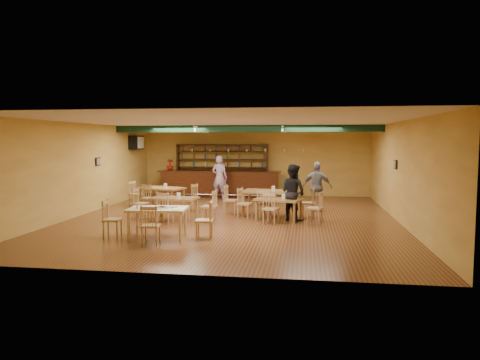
% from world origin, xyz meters
% --- Properties ---
extents(floor, '(12.00, 12.00, 0.00)m').
position_xyz_m(floor, '(0.00, 0.00, 0.00)').
color(floor, '#542918').
rests_on(floor, ground).
extents(ceiling_beam, '(10.00, 0.30, 0.25)m').
position_xyz_m(ceiling_beam, '(0.00, 2.80, 2.87)').
color(ceiling_beam, black).
rests_on(ceiling_beam, ceiling).
extents(track_rail_left, '(0.05, 2.50, 0.05)m').
position_xyz_m(track_rail_left, '(-1.80, 3.40, 2.94)').
color(track_rail_left, white).
rests_on(track_rail_left, ceiling).
extents(track_rail_right, '(0.05, 2.50, 0.05)m').
position_xyz_m(track_rail_right, '(1.40, 3.40, 2.94)').
color(track_rail_right, white).
rests_on(track_rail_right, ceiling).
extents(ac_unit, '(0.34, 0.70, 0.48)m').
position_xyz_m(ac_unit, '(-4.80, 4.20, 2.35)').
color(ac_unit, white).
rests_on(ac_unit, wall_left).
extents(picture_left, '(0.04, 0.34, 0.28)m').
position_xyz_m(picture_left, '(-4.97, 1.00, 1.70)').
color(picture_left, black).
rests_on(picture_left, wall_left).
extents(picture_right, '(0.04, 0.34, 0.28)m').
position_xyz_m(picture_right, '(4.97, 0.50, 1.70)').
color(picture_right, black).
rests_on(picture_right, wall_right).
extents(bar_counter, '(5.31, 0.85, 1.13)m').
position_xyz_m(bar_counter, '(-1.44, 5.15, 0.56)').
color(bar_counter, '#34110A').
rests_on(bar_counter, ground).
extents(back_bar_hutch, '(4.11, 0.40, 2.28)m').
position_xyz_m(back_bar_hutch, '(-1.44, 5.78, 1.14)').
color(back_bar_hutch, '#34110A').
rests_on(back_bar_hutch, ground).
extents(poinsettia, '(0.35, 0.35, 0.48)m').
position_xyz_m(poinsettia, '(-3.65, 5.15, 1.37)').
color(poinsettia, '#9D160E').
rests_on(poinsettia, bar_counter).
extents(dining_table_a, '(1.73, 1.34, 0.76)m').
position_xyz_m(dining_table_a, '(-2.84, 1.56, 0.38)').
color(dining_table_a, olive).
rests_on(dining_table_a, ground).
extents(dining_table_b, '(1.74, 1.16, 0.82)m').
position_xyz_m(dining_table_b, '(1.06, 0.62, 0.41)').
color(dining_table_b, olive).
rests_on(dining_table_b, ground).
extents(dining_table_c, '(1.47, 0.99, 0.69)m').
position_xyz_m(dining_table_c, '(-1.76, -0.55, 0.35)').
color(dining_table_c, olive).
rests_on(dining_table_c, ground).
extents(dining_table_d, '(1.53, 1.17, 0.68)m').
position_xyz_m(dining_table_d, '(1.44, -0.25, 0.34)').
color(dining_table_d, olive).
rests_on(dining_table_d, ground).
extents(near_table, '(1.50, 1.04, 0.76)m').
position_xyz_m(near_table, '(-1.40, -3.14, 0.38)').
color(near_table, beige).
rests_on(near_table, ground).
extents(pizza_tray, '(0.51, 0.51, 0.01)m').
position_xyz_m(pizza_tray, '(-1.30, -3.14, 0.77)').
color(pizza_tray, silver).
rests_on(pizza_tray, near_table).
extents(parmesan_shaker, '(0.08, 0.08, 0.11)m').
position_xyz_m(parmesan_shaker, '(-1.86, -3.29, 0.82)').
color(parmesan_shaker, '#EAE5C6').
rests_on(parmesan_shaker, near_table).
extents(napkin_stack, '(0.24, 0.20, 0.03)m').
position_xyz_m(napkin_stack, '(-1.04, -2.94, 0.78)').
color(napkin_stack, white).
rests_on(napkin_stack, near_table).
extents(pizza_server, '(0.33, 0.16, 0.00)m').
position_xyz_m(pizza_server, '(-1.15, -3.09, 0.78)').
color(pizza_server, silver).
rests_on(pizza_server, pizza_tray).
extents(side_plate, '(0.24, 0.24, 0.01)m').
position_xyz_m(side_plate, '(-0.84, -3.34, 0.77)').
color(side_plate, white).
rests_on(side_plate, near_table).
extents(patron_bar, '(0.73, 0.55, 1.82)m').
position_xyz_m(patron_bar, '(-1.28, 4.33, 0.91)').
color(patron_bar, '#854392').
rests_on(patron_bar, ground).
extents(patron_right_a, '(1.06, 1.04, 1.72)m').
position_xyz_m(patron_right_a, '(1.86, -0.18, 0.86)').
color(patron_right_a, black).
rests_on(patron_right_a, ground).
extents(patron_right_b, '(1.06, 0.60, 1.70)m').
position_xyz_m(patron_right_b, '(2.64, 1.75, 0.85)').
color(patron_right_b, slate).
rests_on(patron_right_b, ground).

